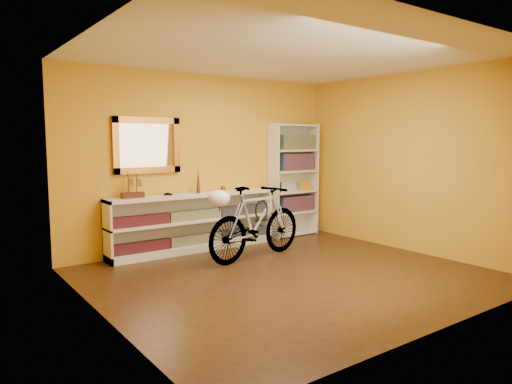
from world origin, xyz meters
TOP-DOWN VIEW (x-y plane):
  - floor at (0.00, 0.00)m, footprint 4.50×4.00m
  - ceiling at (0.00, 0.00)m, footprint 4.50×4.00m
  - back_wall at (0.00, 2.00)m, footprint 4.50×0.01m
  - left_wall at (-2.25, 0.00)m, footprint 0.01×4.00m
  - right_wall at (2.25, 0.00)m, footprint 0.01×4.00m
  - gilt_mirror at (-0.95, 1.97)m, footprint 0.98×0.06m
  - wall_socket at (0.90, 1.99)m, footprint 0.09×0.02m
  - console_unit at (-0.31, 1.81)m, footprint 2.60×0.35m
  - cd_row_lower at (-0.31, 1.79)m, footprint 2.50×0.13m
  - cd_row_upper at (-0.31, 1.79)m, footprint 2.50×0.13m
  - model_ship at (-1.24, 1.81)m, footprint 0.31×0.13m
  - toy_car at (-0.72, 1.81)m, footprint 0.00×0.00m
  - bronze_ornament at (-0.24, 1.81)m, footprint 0.06×0.06m
  - decorative_orb at (0.19, 1.81)m, footprint 0.08×0.08m
  - bookcase at (1.61, 1.84)m, footprint 0.90×0.30m
  - book_row_a at (1.66, 1.84)m, footprint 0.70×0.22m
  - book_row_b at (1.66, 1.84)m, footprint 0.70×0.22m
  - book_row_c at (1.66, 1.84)m, footprint 0.70×0.22m
  - travel_mug at (1.29, 1.82)m, footprint 0.07×0.07m
  - red_tin at (1.41, 1.87)m, footprint 0.15×0.15m
  - yellow_bag at (1.86, 1.80)m, footprint 0.21×0.15m
  - bicycle at (0.16, 0.91)m, footprint 0.71×1.77m
  - helmet at (-0.50, 0.81)m, footprint 0.28×0.27m
  - u_lock at (0.26, 0.92)m, footprint 0.22×0.02m

SIDE VIEW (x-z plane):
  - floor at x=0.00m, z-range -0.01..0.00m
  - cd_row_lower at x=-0.31m, z-range 0.10..0.24m
  - wall_socket at x=0.90m, z-range 0.21..0.29m
  - console_unit at x=-0.31m, z-range 0.00..0.85m
  - bicycle at x=0.16m, z-range 0.00..1.01m
  - cd_row_upper at x=-0.31m, z-range 0.47..0.60m
  - book_row_a at x=1.66m, z-range 0.42..0.68m
  - u_lock at x=0.26m, z-range 0.55..0.77m
  - yellow_bag at x=1.86m, z-range 0.77..0.91m
  - travel_mug at x=1.29m, z-range 0.77..0.93m
  - toy_car at x=-0.72m, z-range 0.85..0.85m
  - decorative_orb at x=0.19m, z-range 0.85..0.93m
  - helmet at x=-0.50m, z-range 0.79..1.00m
  - bookcase at x=1.61m, z-range 0.00..1.90m
  - model_ship at x=-1.24m, z-range 0.85..1.21m
  - bronze_ornament at x=-0.24m, z-range 0.85..1.23m
  - book_row_b at x=1.66m, z-range 1.11..1.40m
  - back_wall at x=0.00m, z-range 0.00..2.60m
  - left_wall at x=-2.25m, z-range 0.00..2.60m
  - right_wall at x=2.25m, z-range 0.00..2.60m
  - gilt_mirror at x=-0.95m, z-range 1.16..1.94m
  - red_tin at x=1.41m, z-range 1.46..1.65m
  - book_row_c at x=1.66m, z-range 1.46..1.71m
  - ceiling at x=0.00m, z-range 2.60..2.61m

